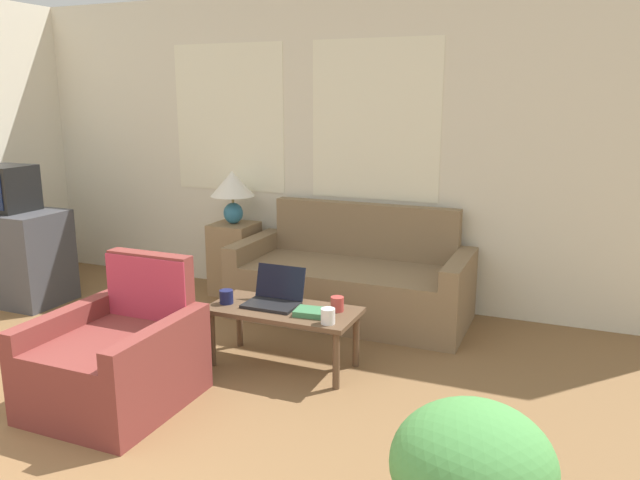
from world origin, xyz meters
name	(u,v)px	position (x,y,z in m)	size (l,w,h in m)	color
wall_back	(308,148)	(0.00, 3.66, 1.31)	(6.53, 0.06, 2.60)	silver
couch	(353,283)	(0.58, 3.23, 0.27)	(1.86, 0.82, 0.88)	#846B4C
armchair	(120,360)	(-0.16, 1.32, 0.25)	(0.77, 0.85, 0.82)	brown
tv_dresser	(14,256)	(-2.26, 2.45, 0.40)	(0.91, 0.56, 0.80)	#424247
television	(6,188)	(-2.26, 2.45, 0.99)	(0.41, 0.38, 0.38)	black
side_table	(235,259)	(-0.60, 3.37, 0.32)	(0.37, 0.37, 0.64)	#937551
table_lamp	(232,188)	(-0.60, 3.37, 0.96)	(0.39, 0.39, 0.47)	teal
coffee_table	(284,315)	(0.50, 2.13, 0.35)	(0.98, 0.46, 0.40)	brown
laptop	(275,296)	(0.41, 2.18, 0.45)	(0.35, 0.29, 0.24)	black
cup_navy	(328,316)	(0.87, 1.98, 0.45)	(0.09, 0.09, 0.10)	white
cup_yellow	(226,297)	(0.10, 2.07, 0.45)	(0.09, 0.09, 0.09)	#191E4C
cup_white	(337,304)	(0.84, 2.22, 0.45)	(0.08, 0.08, 0.09)	#B23D38
book_red	(311,312)	(0.71, 2.08, 0.42)	(0.21, 0.17, 0.04)	#3D7A4C
potted_plant	(471,478)	(1.94, 0.72, 0.41)	(0.59, 0.59, 0.69)	#996B42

